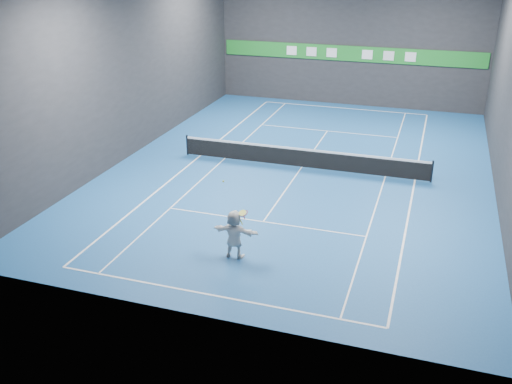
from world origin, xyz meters
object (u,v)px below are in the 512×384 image
(tennis_ball, at_px, (223,181))
(tennis_racket, at_px, (244,215))
(tennis_net, at_px, (302,157))
(player, at_px, (234,234))

(tennis_ball, relative_size, tennis_racket, 0.11)
(tennis_ball, height_order, tennis_net, tennis_ball)
(player, relative_size, tennis_net, 0.14)
(tennis_racket, bearing_deg, tennis_ball, 169.78)
(tennis_racket, bearing_deg, player, -171.85)
(tennis_ball, bearing_deg, tennis_net, 86.42)
(tennis_net, bearing_deg, player, -90.80)
(player, xyz_separation_m, tennis_net, (0.13, 9.37, -0.36))
(tennis_net, xyz_separation_m, tennis_racket, (0.20, -9.32, 1.14))
(tennis_ball, bearing_deg, tennis_racket, -10.22)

